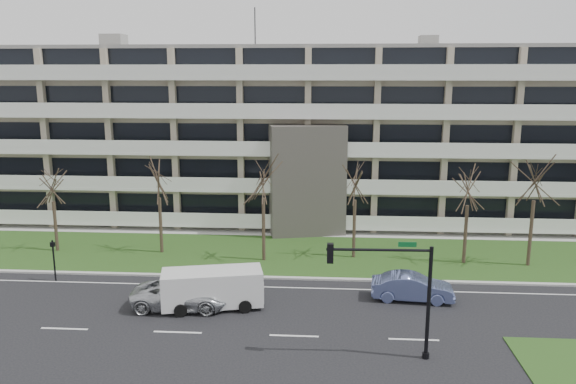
# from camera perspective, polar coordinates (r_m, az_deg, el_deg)

# --- Properties ---
(ground) EXTENTS (160.00, 160.00, 0.00)m
(ground) POSITION_cam_1_polar(r_m,az_deg,el_deg) (29.35, 0.62, -14.41)
(ground) COLOR black
(ground) RESTS_ON ground
(grass_verge) EXTENTS (90.00, 10.00, 0.06)m
(grass_verge) POSITION_cam_1_polar(r_m,az_deg,el_deg) (41.37, 1.66, -6.35)
(grass_verge) COLOR #2D4818
(grass_verge) RESTS_ON ground
(curb) EXTENTS (90.00, 0.35, 0.12)m
(curb) POSITION_cam_1_polar(r_m,az_deg,el_deg) (36.66, 1.34, -8.76)
(curb) COLOR #B2B2AD
(curb) RESTS_ON ground
(sidewalk) EXTENTS (90.00, 2.00, 0.08)m
(sidewalk) POSITION_cam_1_polar(r_m,az_deg,el_deg) (46.62, 1.92, -4.21)
(sidewalk) COLOR #B2B2AD
(sidewalk) RESTS_ON ground
(lane_edge_line) EXTENTS (90.00, 0.12, 0.01)m
(lane_edge_line) POSITION_cam_1_polar(r_m,az_deg,el_deg) (35.28, 1.23, -9.71)
(lane_edge_line) COLOR white
(lane_edge_line) RESTS_ON ground
(apartment_building) EXTENTS (60.50, 15.10, 18.75)m
(apartment_building) POSITION_cam_1_polar(r_m,az_deg,el_deg) (51.87, 2.24, 5.98)
(apartment_building) COLOR tan
(apartment_building) RESTS_ON ground
(silver_pickup) EXTENTS (5.67, 2.78, 1.55)m
(silver_pickup) POSITION_cam_1_polar(r_m,az_deg,el_deg) (32.82, -10.74, -10.19)
(silver_pickup) COLOR #B9BDC1
(silver_pickup) RESTS_ON ground
(blue_sedan) EXTENTS (4.87, 2.04, 1.56)m
(blue_sedan) POSITION_cam_1_polar(r_m,az_deg,el_deg) (34.06, 12.51, -9.42)
(blue_sedan) COLOR #6675B2
(blue_sedan) RESTS_ON ground
(white_van) EXTENTS (5.93, 3.24, 2.18)m
(white_van) POSITION_cam_1_polar(r_m,az_deg,el_deg) (32.38, -7.56, -9.39)
(white_van) COLOR silver
(white_van) RESTS_ON ground
(traffic_signal) EXTENTS (4.88, 0.43, 5.65)m
(traffic_signal) POSITION_cam_1_polar(r_m,az_deg,el_deg) (26.32, 10.75, -9.15)
(traffic_signal) COLOR black
(traffic_signal) RESTS_ON ground
(pedestrian_signal) EXTENTS (0.30, 0.26, 2.72)m
(pedestrian_signal) POSITION_cam_1_polar(r_m,az_deg,el_deg) (38.77, -22.72, -5.94)
(pedestrian_signal) COLOR black
(pedestrian_signal) RESTS_ON ground
(tree_1) EXTENTS (3.40, 3.40, 6.80)m
(tree_1) POSITION_cam_1_polar(r_m,az_deg,el_deg) (44.35, -22.89, 0.95)
(tree_1) COLOR #382B21
(tree_1) RESTS_ON ground
(tree_2) EXTENTS (3.73, 3.73, 7.46)m
(tree_2) POSITION_cam_1_polar(r_m,az_deg,el_deg) (41.46, -13.05, 1.61)
(tree_2) COLOR #382B21
(tree_2) RESTS_ON ground
(tree_3) EXTENTS (4.07, 4.07, 8.13)m
(tree_3) POSITION_cam_1_polar(r_m,az_deg,el_deg) (38.58, -2.55, 1.95)
(tree_3) COLOR #382B21
(tree_3) RESTS_ON ground
(tree_4) EXTENTS (3.82, 3.82, 7.64)m
(tree_4) POSITION_cam_1_polar(r_m,az_deg,el_deg) (39.53, 6.87, 1.54)
(tree_4) COLOR #382B21
(tree_4) RESTS_ON ground
(tree_5) EXTENTS (3.72, 3.72, 7.45)m
(tree_5) POSITION_cam_1_polar(r_m,az_deg,el_deg) (40.01, 17.91, 0.96)
(tree_5) COLOR #382B21
(tree_5) RESTS_ON ground
(tree_6) EXTENTS (4.14, 4.14, 8.29)m
(tree_6) POSITION_cam_1_polar(r_m,az_deg,el_deg) (40.91, 23.90, 1.67)
(tree_6) COLOR #382B21
(tree_6) RESTS_ON ground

